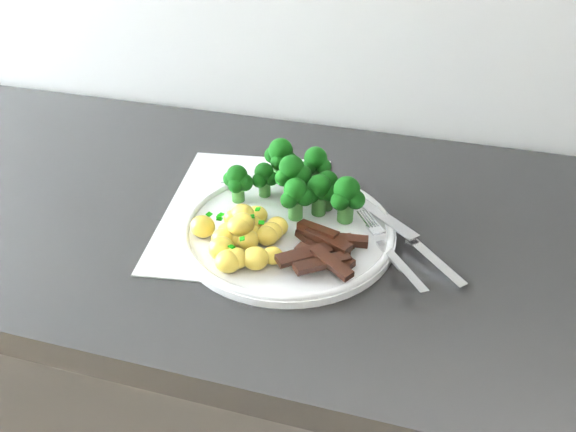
{
  "coord_description": "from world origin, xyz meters",
  "views": [
    {
      "loc": [
        0.16,
        1.05,
        1.34
      ],
      "look_at": [
        -0.01,
        1.64,
        0.91
      ],
      "focal_mm": 36.03,
      "sensor_mm": 36.0,
      "label": 1
    }
  ],
  "objects_px": {
    "potatoes": "(243,236)",
    "recipe_paper": "(245,210)",
    "beef_strips": "(325,250)",
    "broccoli": "(299,179)",
    "plate": "(288,230)",
    "fork": "(392,253)",
    "counter": "(308,424)",
    "knife": "(420,250)"
  },
  "relations": [
    {
      "from": "recipe_paper",
      "to": "beef_strips",
      "type": "distance_m",
      "value": 0.16
    },
    {
      "from": "recipe_paper",
      "to": "potatoes",
      "type": "height_order",
      "value": "potatoes"
    },
    {
      "from": "fork",
      "to": "recipe_paper",
      "type": "bearing_deg",
      "value": 163.96
    },
    {
      "from": "knife",
      "to": "fork",
      "type": "bearing_deg",
      "value": -139.99
    },
    {
      "from": "knife",
      "to": "plate",
      "type": "bearing_deg",
      "value": -178.97
    },
    {
      "from": "potatoes",
      "to": "fork",
      "type": "relative_size",
      "value": 0.88
    },
    {
      "from": "counter",
      "to": "plate",
      "type": "height_order",
      "value": "plate"
    },
    {
      "from": "recipe_paper",
      "to": "broccoli",
      "type": "xyz_separation_m",
      "value": [
        0.07,
        0.02,
        0.05
      ]
    },
    {
      "from": "knife",
      "to": "counter",
      "type": "bearing_deg",
      "value": 168.77
    },
    {
      "from": "knife",
      "to": "potatoes",
      "type": "bearing_deg",
      "value": -166.01
    },
    {
      "from": "potatoes",
      "to": "beef_strips",
      "type": "distance_m",
      "value": 0.1
    },
    {
      "from": "plate",
      "to": "fork",
      "type": "xyz_separation_m",
      "value": [
        0.14,
        -0.02,
        0.01
      ]
    },
    {
      "from": "counter",
      "to": "potatoes",
      "type": "height_order",
      "value": "potatoes"
    },
    {
      "from": "counter",
      "to": "broccoli",
      "type": "bearing_deg",
      "value": 136.81
    },
    {
      "from": "counter",
      "to": "potatoes",
      "type": "distance_m",
      "value": 0.48
    },
    {
      "from": "recipe_paper",
      "to": "beef_strips",
      "type": "relative_size",
      "value": 3.25
    },
    {
      "from": "recipe_paper",
      "to": "plate",
      "type": "xyz_separation_m",
      "value": [
        0.07,
        -0.04,
        0.01
      ]
    },
    {
      "from": "fork",
      "to": "knife",
      "type": "relative_size",
      "value": 0.95
    },
    {
      "from": "plate",
      "to": "beef_strips",
      "type": "bearing_deg",
      "value": -36.6
    },
    {
      "from": "counter",
      "to": "recipe_paper",
      "type": "distance_m",
      "value": 0.46
    },
    {
      "from": "counter",
      "to": "plate",
      "type": "relative_size",
      "value": 8.31
    },
    {
      "from": "potatoes",
      "to": "recipe_paper",
      "type": "bearing_deg",
      "value": 108.21
    },
    {
      "from": "beef_strips",
      "to": "fork",
      "type": "bearing_deg",
      "value": 13.51
    },
    {
      "from": "counter",
      "to": "recipe_paper",
      "type": "xyz_separation_m",
      "value": [
        -0.1,
        0.0,
        0.44
      ]
    },
    {
      "from": "recipe_paper",
      "to": "fork",
      "type": "relative_size",
      "value": 2.25
    },
    {
      "from": "counter",
      "to": "potatoes",
      "type": "bearing_deg",
      "value": -131.68
    },
    {
      "from": "plate",
      "to": "potatoes",
      "type": "bearing_deg",
      "value": -130.99
    },
    {
      "from": "broccoli",
      "to": "fork",
      "type": "xyz_separation_m",
      "value": [
        0.14,
        -0.09,
        -0.03
      ]
    },
    {
      "from": "potatoes",
      "to": "beef_strips",
      "type": "bearing_deg",
      "value": 3.75
    },
    {
      "from": "plate",
      "to": "counter",
      "type": "bearing_deg",
      "value": 47.23
    },
    {
      "from": "beef_strips",
      "to": "counter",
      "type": "bearing_deg",
      "value": 111.76
    },
    {
      "from": "plate",
      "to": "fork",
      "type": "relative_size",
      "value": 1.88
    },
    {
      "from": "knife",
      "to": "broccoli",
      "type": "bearing_deg",
      "value": 161.79
    },
    {
      "from": "fork",
      "to": "plate",
      "type": "bearing_deg",
      "value": 169.83
    },
    {
      "from": "broccoli",
      "to": "fork",
      "type": "height_order",
      "value": "broccoli"
    },
    {
      "from": "counter",
      "to": "potatoes",
      "type": "relative_size",
      "value": 17.74
    },
    {
      "from": "broccoli",
      "to": "beef_strips",
      "type": "relative_size",
      "value": 1.93
    },
    {
      "from": "broccoli",
      "to": "beef_strips",
      "type": "distance_m",
      "value": 0.12
    },
    {
      "from": "potatoes",
      "to": "knife",
      "type": "height_order",
      "value": "potatoes"
    },
    {
      "from": "recipe_paper",
      "to": "knife",
      "type": "relative_size",
      "value": 2.12
    },
    {
      "from": "recipe_paper",
      "to": "fork",
      "type": "height_order",
      "value": "fork"
    },
    {
      "from": "broccoli",
      "to": "potatoes",
      "type": "xyz_separation_m",
      "value": [
        -0.04,
        -0.11,
        -0.03
      ]
    }
  ]
}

